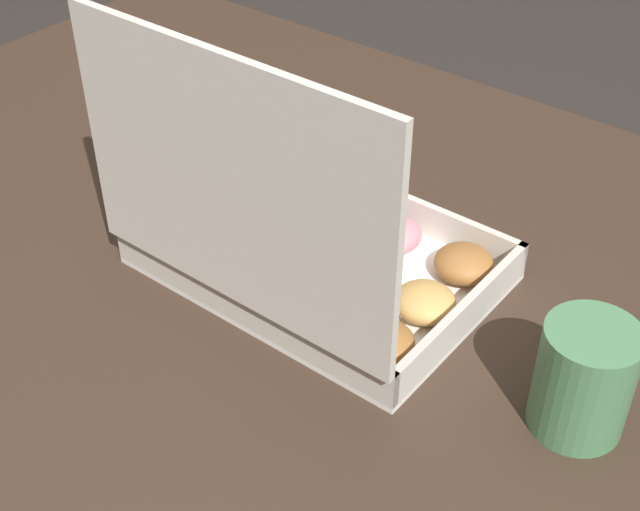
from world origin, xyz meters
TOP-DOWN VIEW (x-y plane):
  - dining_table at (0.00, 0.00)m, footprint 1.29×0.88m
  - donut_box at (-0.05, 0.04)m, footprint 0.33×0.23m
  - coffee_mug at (-0.32, 0.04)m, footprint 0.08×0.08m

SIDE VIEW (x-z plane):
  - dining_table at x=0.00m, z-range 0.28..1.02m
  - coffee_mug at x=-0.32m, z-range 0.74..0.84m
  - donut_box at x=-0.05m, z-range 0.65..0.93m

